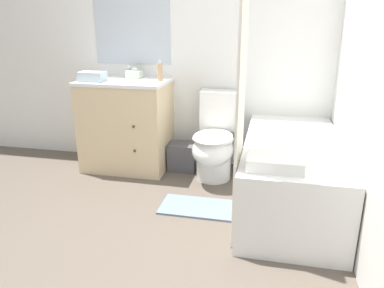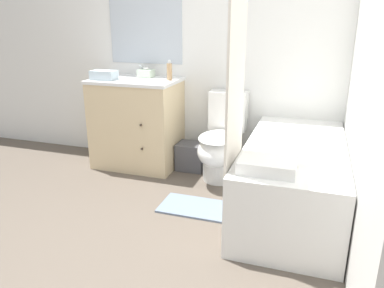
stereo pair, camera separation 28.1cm
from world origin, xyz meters
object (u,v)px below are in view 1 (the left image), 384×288
sink_faucet (132,73)px  hand_towel_folded (92,77)px  tissue_box (134,74)px  bathtub (290,173)px  wastebasket (183,156)px  vanity_cabinet (127,123)px  toilet (214,143)px  soap_dispenser (160,72)px  bath_mat (198,207)px  bath_towel_folded (275,162)px

sink_faucet → hand_towel_folded: size_ratio=0.60×
tissue_box → bathtub: bearing=-23.4°
sink_faucet → bathtub: (1.55, -0.71, -0.64)m
wastebasket → vanity_cabinet: bearing=-175.2°
sink_faucet → tissue_box: size_ratio=1.00×
toilet → bathtub: bearing=-32.2°
bathtub → sink_faucet: bearing=155.3°
bathtub → hand_towel_folded: size_ratio=6.69×
vanity_cabinet → bathtub: 1.64m
bathtub → wastebasket: bathtub is taller
soap_dispenser → wastebasket: bearing=3.9°
sink_faucet → hand_towel_folded: bearing=-127.3°
sink_faucet → bath_mat: 1.55m
bath_towel_folded → tissue_box: bearing=138.1°
tissue_box → toilet: bearing=-15.3°
tissue_box → bath_mat: bearing=-46.7°
sink_faucet → toilet: (0.88, -0.29, -0.57)m
soap_dispenser → bath_towel_folded: 1.60m
vanity_cabinet → bathtub: size_ratio=0.56×
sink_faucet → hand_towel_folded: sink_faucet is taller
bathtub → tissue_box: (-1.50, 0.65, 0.64)m
tissue_box → hand_towel_folded: tissue_box is taller
toilet → soap_dispenser: soap_dispenser is taller
sink_faucet → bath_mat: bearing=-47.0°
bath_mat → bathtub: bearing=17.1°
sink_faucet → hand_towel_folded: (-0.26, -0.34, 0.01)m
vanity_cabinet → bath_mat: vanity_cabinet is taller
wastebasket → hand_towel_folded: hand_towel_folded is taller
wastebasket → hand_towel_folded: bearing=-167.5°
sink_faucet → bath_towel_folded: 1.95m
sink_faucet → wastebasket: (0.55, -0.16, -0.78)m
vanity_cabinet → tissue_box: size_ratio=6.15×
wastebasket → tissue_box: size_ratio=1.88×
soap_dispenser → toilet: bearing=-12.5°
tissue_box → soap_dispenser: 0.31m
toilet → tissue_box: (-0.83, 0.23, 0.57)m
toilet → bath_mat: 0.71m
toilet → tissue_box: 1.04m
tissue_box → bath_towel_folded: tissue_box is taller
sink_faucet → bath_towel_folded: bearing=-42.3°
vanity_cabinet → soap_dispenser: soap_dispenser is taller
tissue_box → bath_towel_folded: size_ratio=0.41×
bathtub → bath_towel_folded: 0.67m
vanity_cabinet → soap_dispenser: 0.61m
bathtub → bath_mat: bathtub is taller
toilet → wastebasket: bearing=158.0°
wastebasket → bath_towel_folded: bearing=-52.6°
hand_towel_folded → bath_mat: bearing=-27.7°
bathtub → tissue_box: bearing=156.6°
bathtub → wastebasket: 1.15m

